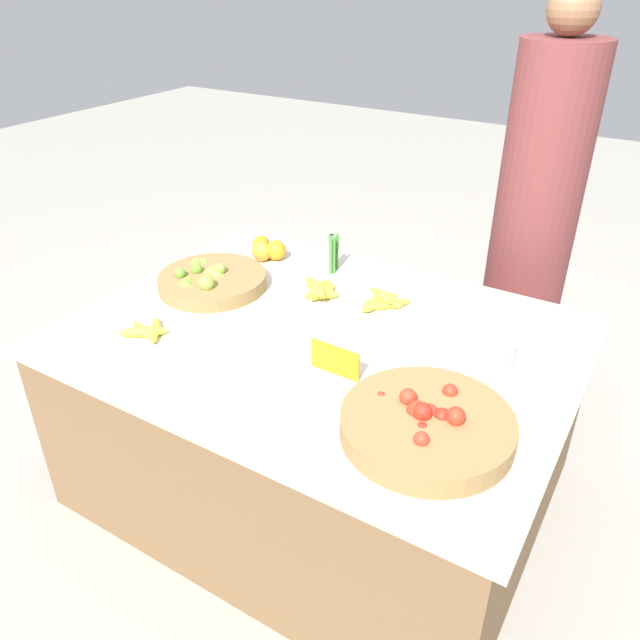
% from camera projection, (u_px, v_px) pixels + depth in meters
% --- Properties ---
extents(ground_plane, '(12.00, 12.00, 0.00)m').
position_uv_depth(ground_plane, '(320.00, 483.00, 2.32)').
color(ground_plane, '#A39E93').
extents(market_table, '(1.58, 1.19, 0.65)m').
position_uv_depth(market_table, '(320.00, 414.00, 2.16)').
color(market_table, brown).
rests_on(market_table, ground_plane).
extents(lime_bowl, '(0.39, 0.39, 0.10)m').
position_uv_depth(lime_bowl, '(211.00, 280.00, 2.26)').
color(lime_bowl, olive).
rests_on(lime_bowl, market_table).
extents(tomato_basket, '(0.44, 0.44, 0.10)m').
position_uv_depth(tomato_basket, '(427.00, 425.00, 1.55)').
color(tomato_basket, olive).
rests_on(tomato_basket, market_table).
extents(orange_pile, '(0.16, 0.13, 0.08)m').
position_uv_depth(orange_pile, '(266.00, 249.00, 2.47)').
color(orange_pile, orange).
rests_on(orange_pile, market_table).
extents(metal_bowl, '(0.32, 0.32, 0.07)m').
position_uv_depth(metal_bowl, '(461.00, 343.00, 1.88)').
color(metal_bowl, '#B7B7BF').
rests_on(metal_bowl, market_table).
extents(price_sign, '(0.16, 0.01, 0.09)m').
position_uv_depth(price_sign, '(335.00, 360.00, 1.78)').
color(price_sign, orange).
rests_on(price_sign, market_table).
extents(veg_bundle, '(0.04, 0.06, 0.14)m').
position_uv_depth(veg_bundle, '(333.00, 253.00, 2.36)').
color(veg_bundle, '#428438').
rests_on(veg_bundle, market_table).
extents(banana_bunch_front_left, '(0.16, 0.18, 0.05)m').
position_uv_depth(banana_bunch_front_left, '(382.00, 301.00, 2.14)').
color(banana_bunch_front_left, yellow).
rests_on(banana_bunch_front_left, market_table).
extents(banana_bunch_middle_right, '(0.16, 0.19, 0.06)m').
position_uv_depth(banana_bunch_middle_right, '(320.00, 290.00, 2.20)').
color(banana_bunch_middle_right, yellow).
rests_on(banana_bunch_middle_right, market_table).
extents(banana_bunch_front_right, '(0.16, 0.16, 0.03)m').
position_uv_depth(banana_bunch_front_right, '(147.00, 331.00, 1.98)').
color(banana_bunch_front_right, yellow).
rests_on(banana_bunch_front_right, market_table).
extents(vendor_person, '(0.32, 0.32, 1.63)m').
position_uv_depth(vendor_person, '(533.00, 227.00, 2.50)').
color(vendor_person, brown).
rests_on(vendor_person, ground_plane).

